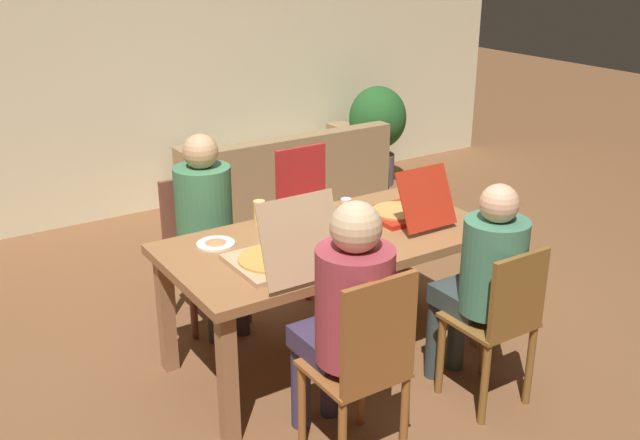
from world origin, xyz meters
name	(u,v)px	position (x,y,z in m)	size (l,w,h in m)	color
ground_plane	(329,356)	(0.00, 0.00, 0.00)	(20.00, 20.00, 0.00)	brown
back_wall	(133,50)	(0.00, 3.02, 1.43)	(7.96, 0.12, 2.86)	beige
dining_table	(330,252)	(0.00, 0.00, 0.68)	(1.85, 0.94, 0.77)	#97633A
chair_0	(365,364)	(-0.40, -0.89, 0.55)	(0.41, 0.40, 1.00)	#95582A
person_0	(348,309)	(-0.40, -0.75, 0.76)	(0.35, 0.55, 1.29)	#3D324E
chair_1	(201,244)	(-0.40, 0.89, 0.50)	(0.43, 0.42, 0.92)	brown
person_1	(207,215)	(-0.40, 0.76, 0.74)	(0.35, 0.51, 1.24)	#352E35
chair_2	(500,322)	(0.46, -0.88, 0.50)	(0.38, 0.39, 0.91)	brown
person_2	(484,274)	(0.46, -0.74, 0.72)	(0.33, 0.52, 1.21)	#333E3C
chair_3	(309,211)	(0.46, 0.96, 0.53)	(0.42, 0.42, 0.97)	#B22421
pizza_box_0	(402,211)	(0.52, 0.01, 0.81)	(0.35, 0.50, 0.35)	#AE2512
pizza_box_1	(278,257)	(-0.44, -0.20, 0.82)	(0.42, 0.54, 0.43)	tan
plate_0	(315,230)	(-0.03, 0.11, 0.78)	(0.21, 0.21, 0.03)	white
plate_1	(216,243)	(-0.58, 0.25, 0.78)	(0.21, 0.21, 0.03)	white
drinking_glass_0	(259,212)	(-0.23, 0.39, 0.84)	(0.07, 0.07, 0.14)	#E3C164
drinking_glass_1	(346,210)	(0.21, 0.14, 0.84)	(0.06, 0.06, 0.14)	silver
drinking_glass_2	(272,219)	(-0.22, 0.25, 0.84)	(0.07, 0.07, 0.14)	#E7CC5F
drinking_glass_3	(296,209)	(-0.01, 0.34, 0.83)	(0.06, 0.06, 0.13)	silver
couch	(286,177)	(1.12, 2.41, 0.27)	(1.83, 0.79, 0.72)	#91744D
potted_plant	(377,126)	(2.20, 2.47, 0.59)	(0.56, 0.56, 0.98)	#5F565F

